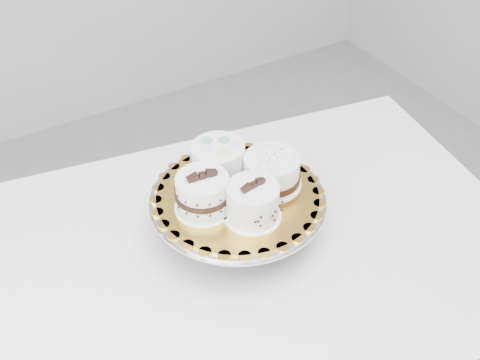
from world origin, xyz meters
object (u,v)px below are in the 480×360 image
table (244,274)px  cake_board (238,196)px  cake_stand (238,208)px  cake_swirl (253,203)px  cake_dots (218,161)px  cake_banded (203,194)px  cake_ribbon (272,172)px

table → cake_board: 0.19m
cake_stand → cake_swirl: size_ratio=3.17×
cake_stand → cake_dots: (-0.01, 0.07, 0.07)m
cake_banded → table: bearing=-30.6°
cake_stand → cake_banded: size_ratio=3.11×
cake_banded → cake_stand: bearing=5.6°
cake_dots → cake_ribbon: bearing=-21.8°
cake_board → cake_stand: bearing=-104.0°
cake_dots → cake_banded: bearing=-117.2°
cake_swirl → cake_banded: size_ratio=0.98×
cake_dots → cake_ribbon: (0.08, -0.07, -0.01)m
cake_stand → cake_board: (0.00, 0.00, 0.03)m
table → cake_board: size_ratio=3.92×
cake_banded → cake_ribbon: size_ratio=0.79×
cake_ribbon → cake_swirl: bearing=-122.8°
cake_dots → cake_stand: bearing=-66.5°
table → cake_board: bearing=83.8°
cake_board → cake_swirl: (-0.01, -0.07, 0.04)m
table → cake_banded: bearing=151.9°
cake_stand → cake_dots: 0.10m
cake_swirl → cake_ribbon: cake_swirl is taller
cake_swirl → cake_dots: 0.14m
table → cake_banded: 0.23m
cake_stand → cake_ribbon: 0.10m
cake_board → cake_dots: size_ratio=2.38×
cake_board → cake_banded: bearing=178.9°
cake_stand → cake_board: cake_board is taller
cake_dots → table: bearing=-74.7°
cake_board → table: bearing=-105.5°
cake_banded → cake_dots: bearing=50.4°
table → cake_stand: bearing=83.8°
cake_banded → cake_dots: size_ratio=0.84×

